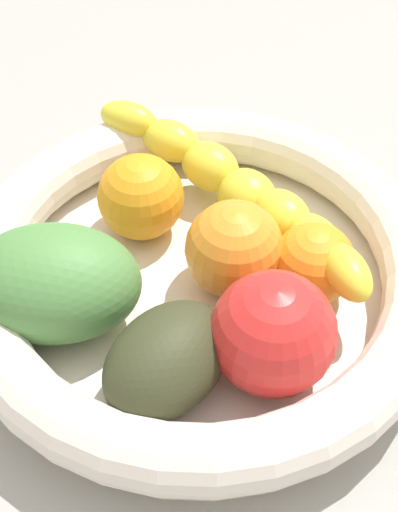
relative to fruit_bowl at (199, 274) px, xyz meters
The scene contains 9 objects.
kitchen_counter 4.40cm from the fruit_bowl, ahead, with size 120.00×120.00×3.00cm, color #989791.
fruit_bowl is the anchor object (origin of this frame).
banana_draped_left 7.03cm from the fruit_bowl, 73.48° to the right, with size 25.95×7.42×5.44cm.
orange_front 3.01cm from the fruit_bowl, 128.37° to the right, with size 6.43×6.43×6.43cm, color orange.
orange_mid_left 7.06cm from the fruit_bowl, 12.35° to the right, with size 6.03×6.03×6.03cm, color orange.
orange_mid_right 7.49cm from the fruit_bowl, 141.27° to the right, with size 5.41×5.41×5.41cm, color orange.
avocado_dark 8.23cm from the fruit_bowl, 118.47° to the left, with size 8.57×6.18×5.49cm, color #333820.
mango_green 9.59cm from the fruit_bowl, 58.48° to the left, with size 10.91×7.93×6.98cm, color #4D8542.
tomato_red 8.32cm from the fruit_bowl, 164.02° to the left, with size 7.44×7.44×7.44cm, color red.
Camera 1 is at (-21.83, 24.52, 43.27)cm, focal length 53.11 mm.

